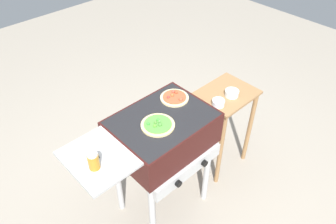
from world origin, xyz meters
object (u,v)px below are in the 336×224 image
object	(u,v)px
prep_table	(223,114)
pizza_pepperoni	(175,97)
sauce_jar	(94,161)
topping_bowl_far	(232,93)
pizza_veggie	(158,125)
grill	(161,136)
topping_bowl_near	(218,103)

from	to	relation	value
prep_table	pizza_pepperoni	bearing A→B (deg)	169.12
pizza_pepperoni	sauce_jar	xyz separation A→B (m)	(-0.72, -0.14, 0.04)
sauce_jar	prep_table	world-z (taller)	sauce_jar
pizza_pepperoni	topping_bowl_far	distance (m)	0.50
topping_bowl_far	sauce_jar	bearing A→B (deg)	-179.87
pizza_veggie	prep_table	world-z (taller)	pizza_veggie
grill	sauce_jar	xyz separation A→B (m)	(-0.51, -0.05, 0.20)
grill	pizza_veggie	distance (m)	0.17
pizza_veggie	topping_bowl_far	distance (m)	0.74
sauce_jar	topping_bowl_near	xyz separation A→B (m)	(1.03, -0.00, -0.17)
grill	pizza_veggie	size ratio (longest dim) A/B	4.61
grill	pizza_pepperoni	xyz separation A→B (m)	(0.21, 0.09, 0.15)
pizza_pepperoni	topping_bowl_far	xyz separation A→B (m)	(0.47, -0.14, -0.13)
pizza_veggie	pizza_pepperoni	world-z (taller)	same
sauce_jar	prep_table	size ratio (longest dim) A/B	0.14
topping_bowl_near	sauce_jar	bearing A→B (deg)	179.83
pizza_pepperoni	topping_bowl_near	distance (m)	0.36
topping_bowl_near	topping_bowl_far	distance (m)	0.16
grill	topping_bowl_near	distance (m)	0.51
grill	sauce_jar	world-z (taller)	sauce_jar
pizza_pepperoni	sauce_jar	distance (m)	0.74
grill	topping_bowl_near	bearing A→B (deg)	-5.39
sauce_jar	pizza_veggie	bearing A→B (deg)	1.85
pizza_pepperoni	topping_bowl_near	world-z (taller)	pizza_pepperoni
grill	prep_table	bearing A→B (deg)	0.37
pizza_pepperoni	prep_table	size ratio (longest dim) A/B	0.25
pizza_pepperoni	grill	bearing A→B (deg)	-155.68
topping_bowl_near	topping_bowl_far	size ratio (longest dim) A/B	0.89
grill	topping_bowl_near	size ratio (longest dim) A/B	10.49
grill	pizza_veggie	world-z (taller)	pizza_veggie
pizza_veggie	prep_table	distance (m)	0.82
pizza_veggie	pizza_pepperoni	xyz separation A→B (m)	(0.26, 0.12, 0.00)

